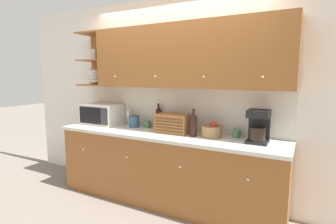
{
  "coord_description": "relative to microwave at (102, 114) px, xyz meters",
  "views": [
    {
      "loc": [
        1.53,
        -3.07,
        1.61
      ],
      "look_at": [
        0.0,
        -0.21,
        1.15
      ],
      "focal_mm": 28.0,
      "sensor_mm": 36.0,
      "label": 1
    }
  ],
  "objects": [
    {
      "name": "wall_back",
      "position": [
        1.09,
        0.24,
        0.25
      ],
      "size": [
        5.28,
        0.06,
        2.6
      ],
      "color": "white",
      "rests_on": "ground_plane"
    },
    {
      "name": "upper_cabinets",
      "position": [
        1.25,
        0.03,
        0.78
      ],
      "size": [
        2.88,
        0.36,
        0.75
      ],
      "color": "#935628",
      "rests_on": "backsplash_panel"
    },
    {
      "name": "ground_plane",
      "position": [
        1.09,
        0.21,
        -1.05
      ],
      "size": [
        24.0,
        24.0,
        0.0
      ],
      "primitive_type": "plane",
      "color": "slate"
    },
    {
      "name": "wine_bottle",
      "position": [
        0.87,
        0.13,
        0.0
      ],
      "size": [
        0.08,
        0.08,
        0.33
      ],
      "color": "black",
      "rests_on": "counter_unit"
    },
    {
      "name": "bread_box",
      "position": [
        1.18,
        -0.03,
        -0.03
      ],
      "size": [
        0.41,
        0.25,
        0.23
      ],
      "color": "#996033",
      "rests_on": "counter_unit"
    },
    {
      "name": "fruit_basket",
      "position": [
        1.67,
        -0.02,
        -0.08
      ],
      "size": [
        0.24,
        0.24,
        0.19
      ],
      "color": "#937047",
      "rests_on": "counter_unit"
    },
    {
      "name": "counter_unit",
      "position": [
        1.09,
        -0.09,
        -0.6
      ],
      "size": [
        2.9,
        0.62,
        0.9
      ],
      "color": "#935628",
      "rests_on": "ground_plane"
    },
    {
      "name": "mug",
      "position": [
        1.93,
        0.1,
        -0.1
      ],
      "size": [
        0.1,
        0.08,
        0.09
      ],
      "color": "#4C845B",
      "rests_on": "counter_unit"
    },
    {
      "name": "storage_canister",
      "position": [
        0.55,
        0.03,
        -0.07
      ],
      "size": [
        0.15,
        0.15,
        0.16
      ],
      "color": "#33567A",
      "rests_on": "counter_unit"
    },
    {
      "name": "mug_blue_second",
      "position": [
        0.73,
        0.09,
        -0.1
      ],
      "size": [
        0.09,
        0.08,
        0.1
      ],
      "color": "#4C845B",
      "rests_on": "counter_unit"
    },
    {
      "name": "second_wine_bottle",
      "position": [
        1.47,
        -0.09,
        -0.0
      ],
      "size": [
        0.08,
        0.08,
        0.32
      ],
      "color": "black",
      "rests_on": "counter_unit"
    },
    {
      "name": "backsplash_panel",
      "position": [
        1.09,
        0.2,
        0.13
      ],
      "size": [
        2.88,
        0.01,
        0.56
      ],
      "color": "silver",
      "rests_on": "counter_unit"
    },
    {
      "name": "microwave",
      "position": [
        0.0,
        0.0,
        0.0
      ],
      "size": [
        0.55,
        0.37,
        0.3
      ],
      "color": "silver",
      "rests_on": "counter_unit"
    },
    {
      "name": "wine_glass",
      "position": [
        0.4,
        0.1,
        0.01
      ],
      "size": [
        0.08,
        0.08,
        0.23
      ],
      "color": "silver",
      "rests_on": "counter_unit"
    },
    {
      "name": "coffee_maker",
      "position": [
        2.18,
        -0.03,
        0.03
      ],
      "size": [
        0.22,
        0.22,
        0.35
      ],
      "color": "black",
      "rests_on": "counter_unit"
    }
  ]
}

